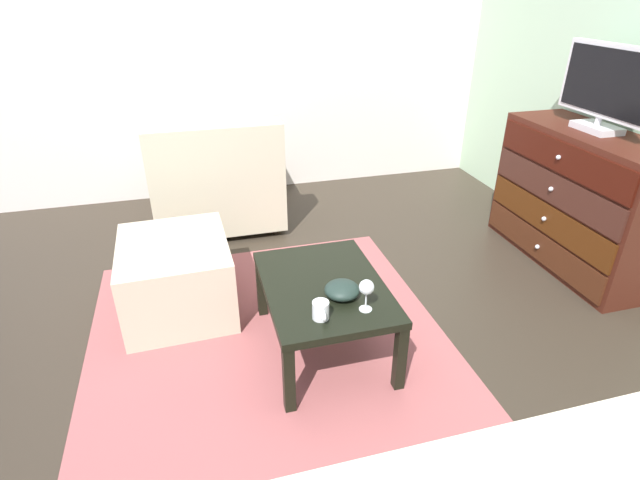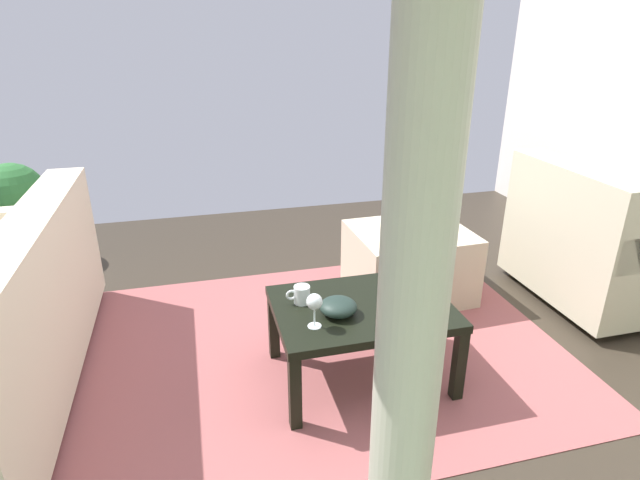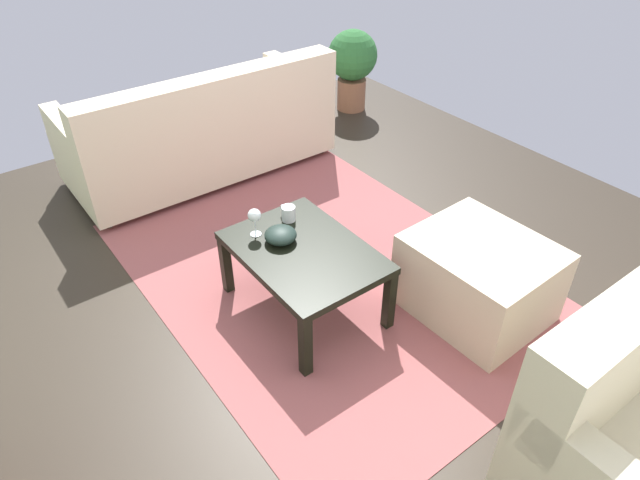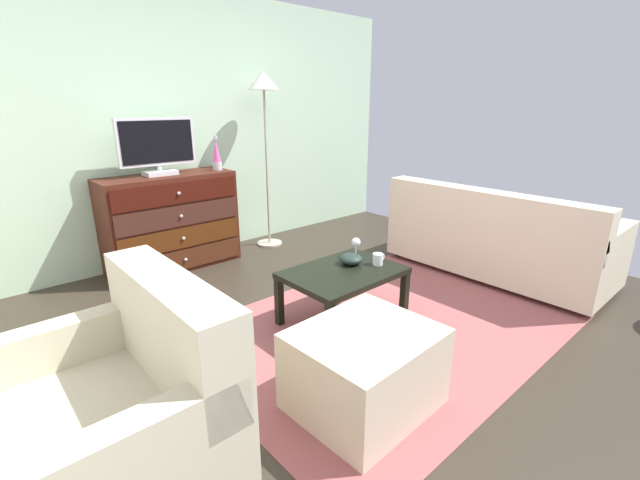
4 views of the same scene
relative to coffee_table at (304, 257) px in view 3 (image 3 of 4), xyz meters
The scene contains 9 objects.
ground_plane 0.38m from the coffee_table, 112.31° to the right, with size 5.25×5.00×0.05m, color #30281F.
area_rug 0.47m from the coffee_table, 58.06° to the right, with size 2.60×1.90×0.01m, color #924D4D.
coffee_table is the anchor object (origin of this frame).
wine_glass 0.33m from the coffee_table, 26.10° to the left, with size 0.07×0.07×0.16m.
mug 0.30m from the coffee_table, 18.24° to the right, with size 0.11×0.08×0.08m.
bowl_decorative 0.17m from the coffee_table, 22.13° to the left, with size 0.17×0.17×0.08m, color #1C2B25.
couch_large 1.71m from the coffee_table, ahead, with size 0.85×1.91×0.83m.
ottoman 0.93m from the coffee_table, 127.80° to the right, with size 0.70×0.60×0.44m, color #C6B599.
potted_plant 2.74m from the coffee_table, 44.69° to the right, with size 0.44×0.44×0.72m.
Camera 3 is at (-1.84, 1.37, 2.14)m, focal length 31.47 mm.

